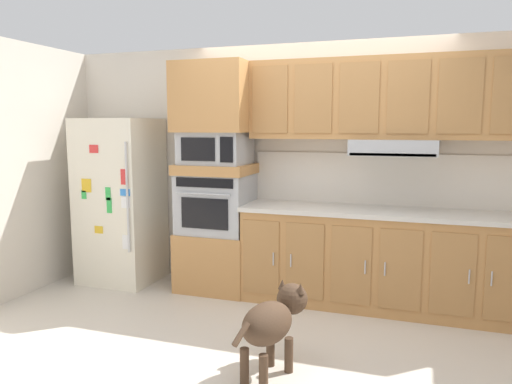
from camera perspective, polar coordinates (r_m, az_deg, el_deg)
ground_plane at (r=4.22m, az=4.07°, el=-15.69°), size 9.60×9.60×0.00m
back_kitchen_wall at (r=4.98m, az=7.42°, el=2.74°), size 6.20×0.12×2.50m
side_panel_left at (r=5.33m, az=-26.37°, el=2.33°), size 0.12×7.10×2.50m
refrigerator at (r=5.43m, az=-15.64°, el=-1.00°), size 0.76×0.73×1.76m
oven_base_cabinet at (r=5.10m, az=-4.61°, el=-7.98°), size 0.74×0.62×0.60m
built_in_oven at (r=4.96m, az=-4.69°, el=-1.30°), size 0.70×0.62×0.60m
appliance_mid_shelf at (r=4.92m, az=-4.73°, el=2.72°), size 0.74×0.62×0.10m
microwave at (r=4.91m, az=-4.76°, el=5.16°), size 0.64×0.54×0.32m
appliance_upper_cabinet at (r=4.91m, az=-4.82°, el=11.00°), size 0.74×0.62×0.68m
lower_cabinet_run at (r=4.67m, az=16.74°, el=-7.97°), size 2.93×0.63×0.88m
countertop_slab at (r=4.57m, az=16.96°, el=-2.40°), size 2.97×0.64×0.04m
backsplash_panel at (r=4.82m, az=17.19°, el=1.34°), size 2.97×0.02×0.50m
upper_cabinet_with_hood at (r=4.63m, az=17.41°, el=10.16°), size 2.93×0.48×0.88m
dog at (r=3.38m, az=2.10°, el=-14.78°), size 0.40×0.83×0.59m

